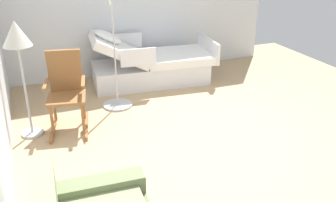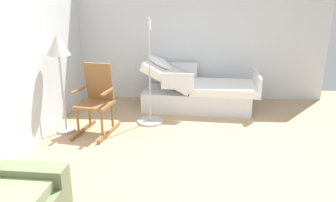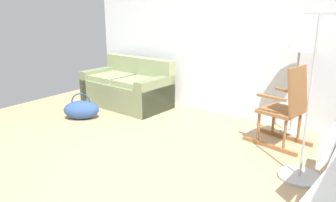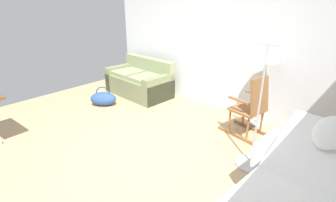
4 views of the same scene
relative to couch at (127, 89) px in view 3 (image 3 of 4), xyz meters
name	(u,v)px [view 3 (image 3 of 4)]	position (x,y,z in m)	size (l,w,h in m)	color
ground_plane	(142,172)	(1.86, -1.81, -0.31)	(7.08, 7.08, 0.00)	tan
back_wall	(240,33)	(1.86, 0.62, 1.04)	(5.87, 0.10, 2.70)	silver
couch	(127,89)	(0.00, 0.00, 0.00)	(1.65, 0.95, 0.85)	#737D57
rocking_chair	(286,108)	(2.89, -0.18, 0.20)	(0.84, 0.61, 1.05)	brown
floor_lamp	(300,47)	(2.85, 0.32, 0.92)	(0.34, 0.34, 1.48)	#B2B5BA
duffel_bag	(81,110)	(-0.08, -1.01, -0.15)	(0.64, 0.60, 0.43)	#2D4C84
iv_pole	(303,157)	(3.30, -0.94, -0.06)	(0.44, 0.44, 1.69)	#B2B5BA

